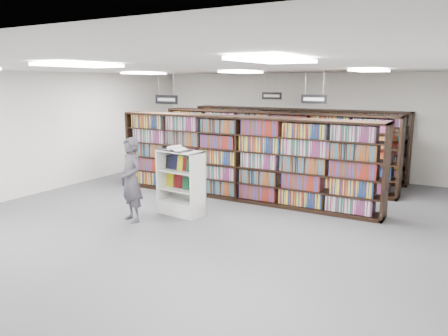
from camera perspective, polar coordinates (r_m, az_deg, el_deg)
The scene contains 18 objects.
floor at distance 9.47m, azimuth -3.52°, elevation -6.83°, with size 12.00×12.00×0.00m, color #4B4C50.
ceiling at distance 9.01m, azimuth -3.77°, elevation 12.90°, with size 10.00×12.00×0.10m, color silver.
wall_back at distance 14.46m, azimuth 9.59°, elevation 5.75°, with size 10.00×0.10×3.20m, color silver.
wall_left at distance 12.55m, azimuth -23.14°, elevation 4.21°, with size 0.10×12.00×3.20m, color silver.
bookshelf_row_near at distance 10.90m, azimuth 2.18°, elevation 1.26°, with size 7.00×0.60×2.10m.
bookshelf_row_mid at distance 12.68m, azimuth 6.37°, elevation 2.59°, with size 7.00×0.60×2.10m.
bookshelf_row_far at distance 14.24m, azimuth 9.10°, elevation 3.46°, with size 7.00×0.60×2.10m.
aisle_sign_left at distance 10.70m, azimuth -7.53°, elevation 8.97°, with size 0.65×0.02×0.80m.
aisle_sign_right at distance 11.08m, azimuth 11.66°, elevation 8.91°, with size 0.65×0.02×0.80m.
aisle_sign_center at distance 13.67m, azimuth 6.25°, elevation 9.44°, with size 0.65×0.02×0.80m.
troffer_front_center at distance 6.72m, azimuth -18.37°, elevation 12.65°, with size 0.60×1.20×0.04m, color white.
troffer_front_right at distance 4.93m, azimuth 6.47°, elevation 13.88°, with size 0.60×1.20×0.04m, color white.
troffer_back_left at distance 12.41m, azimuth -10.40°, elevation 12.07°, with size 0.60×1.20×0.04m, color white.
troffer_back_center at distance 10.74m, azimuth 2.26°, elevation 12.42°, with size 0.60×1.20×0.04m, color white.
troffer_back_right at distance 9.72m, azimuth 18.50°, elevation 12.00°, with size 0.60×1.20×0.04m, color white.
endcap_display at distance 9.83m, azimuth -5.48°, elevation -3.21°, with size 1.09×0.63×1.45m.
open_book at distance 9.64m, azimuth -6.42°, elevation 2.47°, with size 0.76×0.53×0.13m.
shopper at distance 9.41m, azimuth -12.03°, elevation -1.52°, with size 0.65×0.43×1.79m, color #444049.
Camera 1 is at (4.96, -7.52, 2.92)m, focal length 35.00 mm.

